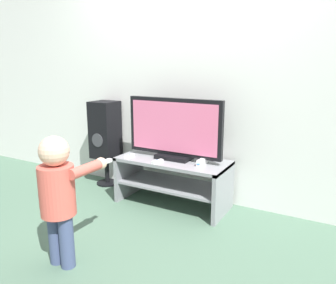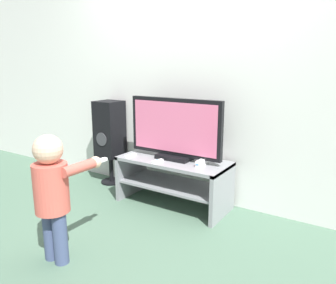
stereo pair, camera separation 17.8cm
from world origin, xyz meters
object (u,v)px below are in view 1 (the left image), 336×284
Objects in this scene: remote_primary at (129,156)px; speaker_tower at (105,132)px; remote_secondary at (157,161)px; child at (59,191)px; game_console at (203,161)px; television at (174,130)px.

speaker_tower reaches higher than remote_primary.
child is at bearing -95.58° from remote_secondary.
game_console is 1.25m from speaker_tower.
speaker_tower reaches higher than game_console.
game_console reaches higher than remote_secondary.
remote_secondary is at bearing -19.38° from speaker_tower.
remote_primary is 0.14× the size of speaker_tower.
speaker_tower is at bearing 152.16° from remote_primary.
television is 0.94m from speaker_tower.
remote_primary is (-0.71, -0.13, -0.02)m from game_console.
remote_primary is at bearing -169.68° from game_console.
television is 1.01× the size of speaker_tower.
game_console is 0.21× the size of child.
remote_primary is at bearing 101.75° from child.
remote_secondary is (-0.38, -0.15, -0.02)m from game_console.
television is 1.06× the size of child.
child is 1.56m from speaker_tower.
game_console is 0.20× the size of speaker_tower.
remote_primary is 1.11m from child.
remote_primary is at bearing 175.96° from remote_secondary.
game_console is at bearing 21.82° from remote_secondary.
remote_secondary is 0.14× the size of speaker_tower.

